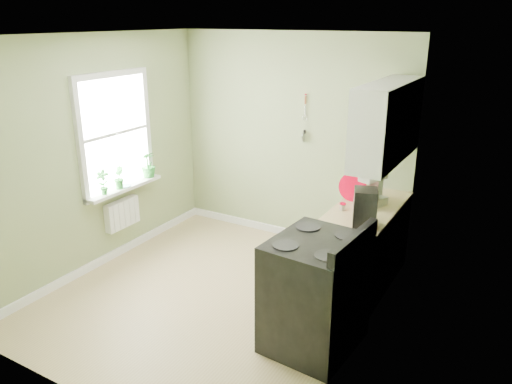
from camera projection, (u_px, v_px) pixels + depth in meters
The scene contains 21 objects.
floor at pixel (214, 295), 5.43m from camera, with size 3.20×3.60×0.02m, color tan.
ceiling at pixel (206, 34), 4.52m from camera, with size 3.20×3.60×0.02m, color white.
wall_back at pixel (291, 140), 6.45m from camera, with size 3.20×0.02×2.70m, color #909E6B.
wall_left at pixel (96, 155), 5.74m from camera, with size 0.02×3.60×2.70m, color #909E6B.
wall_right at pixel (367, 205), 4.21m from camera, with size 0.02×3.60×2.70m, color #909E6B.
base_cabinets at pixel (362, 250), 5.48m from camera, with size 0.60×1.60×0.87m, color silver.
countertop at pixel (365, 211), 5.33m from camera, with size 0.64×1.60×0.04m, color #CBB67C.
upper_cabinets at pixel (388, 122), 5.03m from camera, with size 0.35×1.40×0.80m, color silver.
window at pixel (115, 133), 5.90m from camera, with size 0.06×1.14×1.44m.
window_sill at pixel (124, 188), 6.09m from camera, with size 0.18×1.14×0.04m, color white.
radiator at pixel (122, 214), 6.17m from camera, with size 0.12×0.50×0.35m, color white.
wall_utensils at pixel (305, 125), 6.26m from camera, with size 0.02×0.14×0.58m.
stove at pixel (315, 293), 4.45m from camera, with size 0.81×0.90×1.17m.
stand_mixer at pixel (372, 189), 5.40m from camera, with size 0.32×0.40×0.44m.
kettle at pixel (353, 191), 5.61m from camera, with size 0.18×0.10×0.18m.
coffee_maker at pixel (365, 209), 4.84m from camera, with size 0.29×0.30×0.38m.
red_tray at pixel (353, 187), 5.52m from camera, with size 0.32×0.32×0.02m, color red.
jar at pixel (343, 206), 5.30m from camera, with size 0.07×0.07×0.07m.
plant_a at pixel (103, 182), 5.75m from camera, with size 0.16×0.11×0.30m, color #247528.
plant_b at pixel (119, 178), 5.96m from camera, with size 0.15×0.12×0.27m, color #247528.
plant_c at pixel (148, 165), 6.38m from camera, with size 0.18×0.18×0.33m, color #247528.
Camera 1 is at (2.77, -3.88, 2.86)m, focal length 35.00 mm.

